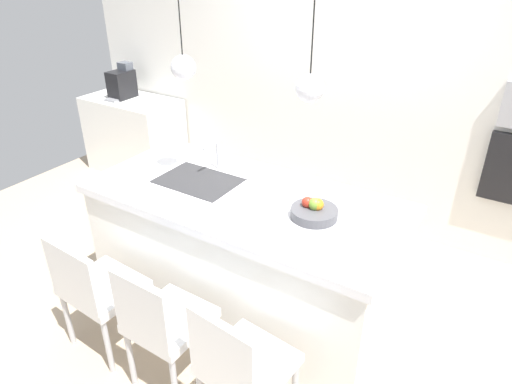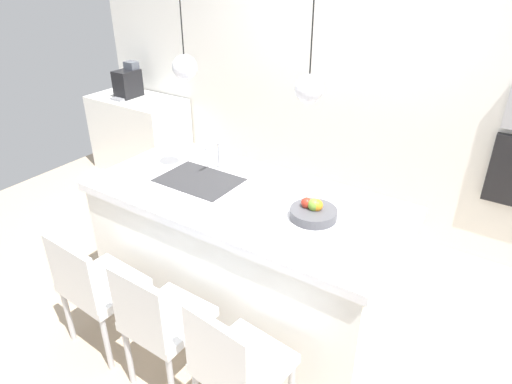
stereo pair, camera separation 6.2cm
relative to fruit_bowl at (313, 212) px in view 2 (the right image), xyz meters
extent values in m
plane|color=tan|center=(-0.52, 0.00, -0.98)|extent=(6.60, 6.60, 0.00)
cube|color=silver|center=(-0.52, 1.65, 0.32)|extent=(6.00, 0.10, 2.60)
cube|color=white|center=(-0.52, 0.00, -0.54)|extent=(2.08, 0.94, 0.88)
cube|color=white|center=(-0.52, 0.00, -0.07)|extent=(2.14, 1.00, 0.06)
cube|color=#2D2D30|center=(-0.90, 0.00, -0.05)|extent=(0.56, 0.40, 0.02)
cylinder|color=silver|center=(-0.90, 0.24, 0.07)|extent=(0.02, 0.02, 0.22)
cylinder|color=silver|center=(-0.90, 0.16, 0.17)|extent=(0.02, 0.16, 0.02)
cylinder|color=#4C4C51|center=(0.00, 0.00, -0.01)|extent=(0.29, 0.29, 0.06)
sphere|color=olive|center=(0.00, 0.00, 0.05)|extent=(0.08, 0.08, 0.08)
sphere|color=#B22D1E|center=(-0.05, 0.00, 0.04)|extent=(0.07, 0.07, 0.07)
sphere|color=orange|center=(0.02, 0.01, 0.05)|extent=(0.07, 0.07, 0.07)
cube|color=white|center=(-2.92, 1.28, -0.54)|extent=(1.10, 0.60, 0.88)
cube|color=black|center=(-3.02, 1.28, 0.05)|extent=(0.20, 0.28, 0.30)
cube|color=gray|center=(-3.02, 1.11, -0.09)|extent=(0.16, 0.08, 0.02)
cube|color=#4C515B|center=(-3.02, 1.37, 0.24)|extent=(0.14, 0.11, 0.08)
cube|color=silver|center=(-1.08, -0.79, -0.52)|extent=(0.50, 0.44, 0.06)
cube|color=silver|center=(-1.09, -0.97, -0.30)|extent=(0.45, 0.06, 0.38)
cylinder|color=#B2B2B7|center=(-0.87, -0.62, -0.77)|extent=(0.04, 0.04, 0.43)
cylinder|color=#B2B2B7|center=(-1.28, -0.60, -0.77)|extent=(0.04, 0.04, 0.43)
cylinder|color=#B2B2B7|center=(-0.88, -0.98, -0.77)|extent=(0.04, 0.04, 0.43)
cylinder|color=#B2B2B7|center=(-1.30, -0.95, -0.77)|extent=(0.04, 0.04, 0.43)
cube|color=silver|center=(-0.51, -0.79, -0.51)|extent=(0.42, 0.44, 0.06)
cube|color=silver|center=(-0.51, -0.98, -0.28)|extent=(0.39, 0.05, 0.40)
cylinder|color=#B2B2B7|center=(-0.33, -0.60, -0.76)|extent=(0.04, 0.04, 0.44)
cylinder|color=#B2B2B7|center=(-0.68, -0.60, -0.76)|extent=(0.04, 0.04, 0.44)
cylinder|color=#B2B2B7|center=(-0.34, -0.98, -0.76)|extent=(0.04, 0.04, 0.44)
cylinder|color=#B2B2B7|center=(-0.69, -0.97, -0.76)|extent=(0.04, 0.04, 0.44)
cube|color=white|center=(0.03, -0.79, -0.54)|extent=(0.47, 0.48, 0.06)
cube|color=white|center=(0.01, -0.98, -0.30)|extent=(0.41, 0.08, 0.41)
cylinder|color=#B2B2B7|center=(-0.13, -0.58, -0.77)|extent=(0.04, 0.04, 0.41)
sphere|color=silver|center=(-0.96, 0.00, 0.74)|extent=(0.16, 0.16, 0.16)
cylinder|color=black|center=(-0.96, 0.00, 1.12)|extent=(0.01, 0.01, 0.60)
sphere|color=silver|center=(-0.08, 0.00, 0.74)|extent=(0.16, 0.16, 0.16)
cylinder|color=black|center=(-0.08, 0.00, 1.12)|extent=(0.01, 0.01, 0.60)
camera|label=1|loc=(0.98, -2.21, 1.42)|focal=32.14mm
camera|label=2|loc=(1.04, -2.17, 1.42)|focal=32.14mm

